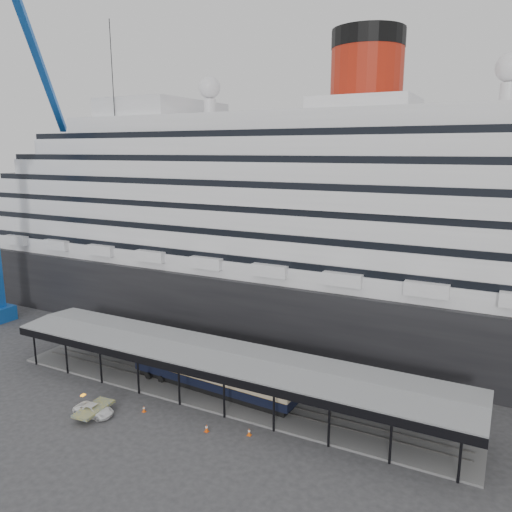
% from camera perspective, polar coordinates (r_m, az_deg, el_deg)
% --- Properties ---
extents(ground, '(200.00, 200.00, 0.00)m').
position_cam_1_polar(ground, '(56.27, -6.78, -17.55)').
color(ground, '#313134').
rests_on(ground, ground).
extents(cruise_ship, '(130.00, 30.00, 43.90)m').
position_cam_1_polar(cruise_ship, '(77.99, 6.23, 5.07)').
color(cruise_ship, black).
rests_on(cruise_ship, ground).
extents(platform_canopy, '(56.00, 9.18, 5.30)m').
position_cam_1_polar(platform_canopy, '(58.89, -4.04, -13.49)').
color(platform_canopy, slate).
rests_on(platform_canopy, ground).
extents(port_truck, '(4.53, 2.32, 1.22)m').
position_cam_1_polar(port_truck, '(58.11, -18.05, -16.39)').
color(port_truck, white).
rests_on(port_truck, ground).
extents(pullman_carriage, '(21.44, 4.03, 20.92)m').
position_cam_1_polar(pullman_carriage, '(59.46, -5.17, -13.05)').
color(pullman_carriage, black).
rests_on(pullman_carriage, ground).
extents(traffic_cone_left, '(0.44, 0.44, 0.72)m').
position_cam_1_polar(traffic_cone_left, '(57.53, -12.69, -16.66)').
color(traffic_cone_left, '#FB590D').
rests_on(traffic_cone_left, ground).
extents(traffic_cone_mid, '(0.47, 0.47, 0.82)m').
position_cam_1_polar(traffic_cone_mid, '(53.09, -5.67, -18.97)').
color(traffic_cone_mid, '#E64C0C').
rests_on(traffic_cone_mid, ground).
extents(traffic_cone_right, '(0.41, 0.41, 0.77)m').
position_cam_1_polar(traffic_cone_right, '(52.30, -0.79, -19.45)').
color(traffic_cone_right, '#FC600E').
rests_on(traffic_cone_right, ground).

